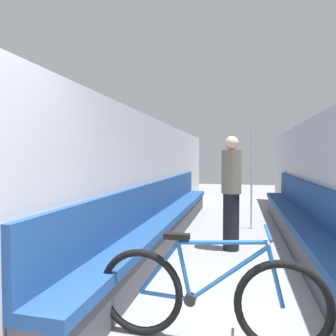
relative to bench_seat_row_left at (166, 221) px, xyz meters
name	(u,v)px	position (x,y,z in m)	size (l,w,h in m)	color
wall_left	(152,179)	(-0.23, -0.03, 0.71)	(0.10, 11.15, 2.08)	#B2B2B7
wall_right	(321,183)	(2.41, -0.03, 0.71)	(0.10, 11.15, 2.08)	#B2B2B7
bench_seat_row_left	(166,221)	(0.00, 0.00, 0.00)	(0.43, 6.88, 1.02)	#3D3D42
bench_seat_row_right	(303,228)	(2.18, 0.00, 0.00)	(0.43, 6.88, 1.02)	#3D3D42
bicycle	(207,297)	(1.00, -2.71, 0.03)	(1.77, 0.46, 0.89)	black
grab_pole_near	(252,178)	(1.45, 1.20, 0.67)	(0.08, 0.08, 2.06)	gray
passenger_standing	(231,191)	(1.10, -0.29, 0.57)	(0.30, 0.30, 1.75)	black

